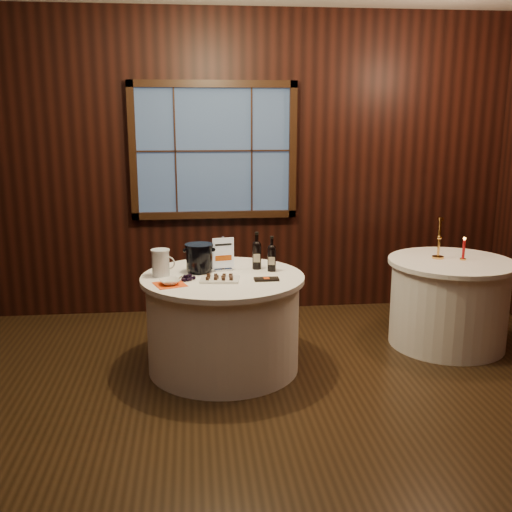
{
  "coord_description": "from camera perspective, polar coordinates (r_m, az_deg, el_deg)",
  "views": [
    {
      "loc": [
        -0.22,
        -3.52,
        1.99
      ],
      "look_at": [
        0.25,
        0.9,
        0.94
      ],
      "focal_mm": 42.0,
      "sensor_mm": 36.0,
      "label": 1
    }
  ],
  "objects": [
    {
      "name": "side_table",
      "position": [
        5.54,
        17.86,
        -4.21
      ],
      "size": [
        1.08,
        1.08,
        0.77
      ],
      "color": "white",
      "rests_on": "ground"
    },
    {
      "name": "grape_bunch",
      "position": [
        4.55,
        -6.45,
        -2.13
      ],
      "size": [
        0.19,
        0.11,
        0.04
      ],
      "rotation": [
        0.0,
        0.0,
        0.42
      ],
      "color": "black",
      "rests_on": "main_table"
    },
    {
      "name": "ice_bucket",
      "position": [
        4.77,
        -5.41,
        -0.13
      ],
      "size": [
        0.23,
        0.23,
        0.23
      ],
      "color": "black",
      "rests_on": "main_table"
    },
    {
      "name": "main_table",
      "position": [
        4.8,
        -3.13,
        -6.28
      ],
      "size": [
        1.28,
        1.28,
        0.77
      ],
      "color": "white",
      "rests_on": "ground"
    },
    {
      "name": "port_bottle_right",
      "position": [
        4.79,
        1.51,
        -0.0
      ],
      "size": [
        0.07,
        0.07,
        0.29
      ],
      "rotation": [
        0.0,
        0.0,
        -0.16
      ],
      "color": "black",
      "rests_on": "main_table"
    },
    {
      "name": "brass_candlestick",
      "position": [
        5.45,
        17.02,
        1.13
      ],
      "size": [
        0.1,
        0.1,
        0.36
      ],
      "color": "gold",
      "rests_on": "side_table"
    },
    {
      "name": "back_wall",
      "position": [
        6.02,
        -4.04,
        8.97
      ],
      "size": [
        6.0,
        0.1,
        3.0
      ],
      "color": "black",
      "rests_on": "ground"
    },
    {
      "name": "sign_stand",
      "position": [
        4.81,
        -3.15,
        -0.29
      ],
      "size": [
        0.17,
        0.11,
        0.28
      ],
      "rotation": [
        0.0,
        0.0,
        0.19
      ],
      "color": "#B4B4BB",
      "rests_on": "main_table"
    },
    {
      "name": "red_candle",
      "position": [
        5.47,
        19.16,
        0.46
      ],
      "size": [
        0.05,
        0.05,
        0.2
      ],
      "color": "gold",
      "rests_on": "side_table"
    },
    {
      "name": "chocolate_plate",
      "position": [
        4.54,
        -3.47,
        -2.15
      ],
      "size": [
        0.31,
        0.23,
        0.04
      ],
      "rotation": [
        0.0,
        0.0,
        -0.13
      ],
      "color": "white",
      "rests_on": "main_table"
    },
    {
      "name": "cracker_bowl",
      "position": [
        4.47,
        -8.22,
        -2.44
      ],
      "size": [
        0.17,
        0.17,
        0.04
      ],
      "primitive_type": "imported",
      "rotation": [
        0.0,
        0.0,
        0.19
      ],
      "color": "white",
      "rests_on": "orange_napkin"
    },
    {
      "name": "orange_napkin",
      "position": [
        4.48,
        -8.21,
        -2.69
      ],
      "size": [
        0.27,
        0.27,
        0.0
      ],
      "primitive_type": "cube",
      "rotation": [
        0.0,
        0.0,
        0.35
      ],
      "color": "#F04B14",
      "rests_on": "main_table"
    },
    {
      "name": "ground",
      "position": [
        4.05,
        -2.27,
        -16.22
      ],
      "size": [
        6.0,
        6.0,
        0.0
      ],
      "primitive_type": "plane",
      "color": "black",
      "rests_on": "ground"
    },
    {
      "name": "glass_pitcher",
      "position": [
        4.7,
        -9.05,
        -0.62
      ],
      "size": [
        0.19,
        0.15,
        0.21
      ],
      "rotation": [
        0.0,
        0.0,
        -0.37
      ],
      "color": "silver",
      "rests_on": "main_table"
    },
    {
      "name": "chocolate_box",
      "position": [
        4.55,
        1.0,
        -2.22
      ],
      "size": [
        0.19,
        0.1,
        0.02
      ],
      "primitive_type": "cube",
      "rotation": [
        0.0,
        0.0,
        0.01
      ],
      "color": "black",
      "rests_on": "main_table"
    },
    {
      "name": "port_bottle_left",
      "position": [
        4.85,
        0.07,
        0.29
      ],
      "size": [
        0.07,
        0.08,
        0.31
      ],
      "rotation": [
        0.0,
        0.0,
        -0.1
      ],
      "color": "black",
      "rests_on": "main_table"
    }
  ]
}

